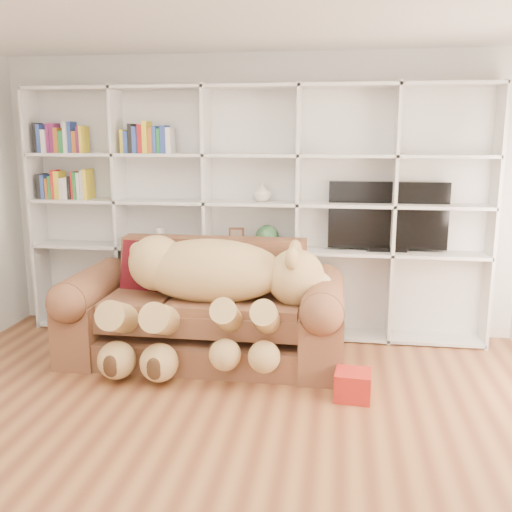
% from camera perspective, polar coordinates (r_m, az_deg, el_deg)
% --- Properties ---
extents(floor, '(5.00, 5.00, 0.00)m').
position_cam_1_polar(floor, '(3.71, -6.05, -19.51)').
color(floor, brown).
rests_on(floor, ground).
extents(wall_back, '(5.00, 0.02, 2.70)m').
position_cam_1_polar(wall_back, '(5.65, -0.08, 6.05)').
color(wall_back, silver).
rests_on(wall_back, floor).
extents(bookshelf, '(4.43, 0.35, 2.40)m').
position_cam_1_polar(bookshelf, '(5.56, -2.74, 5.49)').
color(bookshelf, silver).
rests_on(bookshelf, floor).
extents(sofa, '(2.40, 1.04, 1.01)m').
position_cam_1_polar(sofa, '(5.07, -5.04, -5.89)').
color(sofa, brown).
rests_on(sofa, floor).
extents(teddy_bear, '(1.84, 1.00, 1.07)m').
position_cam_1_polar(teddy_bear, '(4.77, -4.62, -2.95)').
color(teddy_bear, tan).
rests_on(teddy_bear, sofa).
extents(throw_pillow, '(0.51, 0.34, 0.50)m').
position_cam_1_polar(throw_pillow, '(5.28, -10.69, -1.14)').
color(throw_pillow, '#4F0D15').
rests_on(throw_pillow, sofa).
extents(gift_box, '(0.29, 0.27, 0.21)m').
position_cam_1_polar(gift_box, '(4.42, 9.66, -12.61)').
color(gift_box, '#AC2017').
rests_on(gift_box, floor).
extents(tv, '(1.10, 0.18, 0.65)m').
position_cam_1_polar(tv, '(5.48, 13.03, 3.84)').
color(tv, black).
rests_on(tv, bookshelf).
extents(picture_frame, '(0.15, 0.03, 0.18)m').
position_cam_1_polar(picture_frame, '(5.53, -1.97, 1.91)').
color(picture_frame, '#58311E').
rests_on(picture_frame, bookshelf).
extents(green_vase, '(0.23, 0.23, 0.23)m').
position_cam_1_polar(green_vase, '(5.49, 1.13, 1.95)').
color(green_vase, '#2E5A34').
rests_on(green_vase, bookshelf).
extents(figurine_tall, '(0.11, 0.11, 0.18)m').
position_cam_1_polar(figurine_tall, '(5.72, -9.61, 1.95)').
color(figurine_tall, silver).
rests_on(figurine_tall, bookshelf).
extents(figurine_short, '(0.07, 0.07, 0.11)m').
position_cam_1_polar(figurine_short, '(5.72, -9.31, 1.62)').
color(figurine_short, silver).
rests_on(figurine_short, bookshelf).
extents(snow_globe, '(0.11, 0.11, 0.11)m').
position_cam_1_polar(snow_globe, '(5.65, -7.06, 1.59)').
color(snow_globe, silver).
rests_on(snow_globe, bookshelf).
extents(shelf_vase, '(0.19, 0.19, 0.18)m').
position_cam_1_polar(shelf_vase, '(5.43, 0.61, 6.41)').
color(shelf_vase, beige).
rests_on(shelf_vase, bookshelf).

